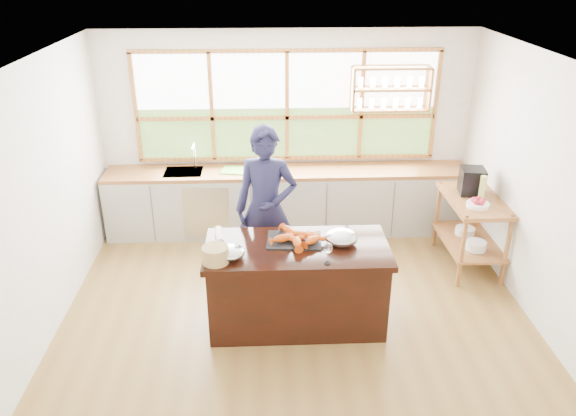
{
  "coord_description": "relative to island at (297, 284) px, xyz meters",
  "views": [
    {
      "loc": [
        -0.3,
        -5.12,
        3.61
      ],
      "look_at": [
        -0.08,
        0.15,
        1.17
      ],
      "focal_mm": 35.0,
      "sensor_mm": 36.0,
      "label": 1
    }
  ],
  "objects": [
    {
      "name": "ground_plane",
      "position": [
        0.0,
        0.2,
        -0.45
      ],
      "size": [
        5.0,
        5.0,
        0.0
      ],
      "primitive_type": "plane",
      "color": "olive"
    },
    {
      "name": "room_shell",
      "position": [
        0.02,
        0.71,
        1.3
      ],
      "size": [
        5.02,
        4.52,
        2.71
      ],
      "color": "white",
      "rests_on": "ground_plane"
    },
    {
      "name": "back_counter",
      "position": [
        -0.02,
        2.14,
        0.0
      ],
      "size": [
        4.9,
        0.63,
        0.9
      ],
      "color": "#A7A69D",
      "rests_on": "ground_plane"
    },
    {
      "name": "right_shelf_unit",
      "position": [
        2.19,
        1.09,
        0.15
      ],
      "size": [
        0.62,
        1.1,
        0.9
      ],
      "color": "#9A6232",
      "rests_on": "ground_plane"
    },
    {
      "name": "island",
      "position": [
        0.0,
        0.0,
        0.0
      ],
      "size": [
        1.85,
        0.9,
        0.9
      ],
      "color": "black",
      "rests_on": "ground_plane"
    },
    {
      "name": "cook",
      "position": [
        -0.3,
        0.79,
        0.5
      ],
      "size": [
        0.76,
        0.56,
        1.91
      ],
      "primitive_type": "imported",
      "rotation": [
        0.0,
        0.0,
        -0.15
      ],
      "color": "#191938",
      "rests_on": "ground_plane"
    },
    {
      "name": "potted_plant",
      "position": [
        -0.29,
        2.2,
        0.57
      ],
      "size": [
        0.14,
        0.11,
        0.24
      ],
      "primitive_type": "imported",
      "rotation": [
        0.0,
        0.0,
        -0.23
      ],
      "color": "slate",
      "rests_on": "back_counter"
    },
    {
      "name": "cutting_board",
      "position": [
        -0.68,
        2.14,
        0.45
      ],
      "size": [
        0.45,
        0.36,
        0.01
      ],
      "primitive_type": "cube",
      "rotation": [
        0.0,
        0.0,
        -0.17
      ],
      "color": "#5CB53A",
      "rests_on": "back_counter"
    },
    {
      "name": "espresso_machine",
      "position": [
        2.19,
        1.26,
        0.6
      ],
      "size": [
        0.32,
        0.33,
        0.32
      ],
      "primitive_type": "cube",
      "rotation": [
        0.0,
        0.0,
        -0.15
      ],
      "color": "black",
      "rests_on": "right_shelf_unit"
    },
    {
      "name": "wine_bottle",
      "position": [
        2.24,
        1.04,
        0.6
      ],
      "size": [
        0.08,
        0.08,
        0.31
      ],
      "primitive_type": "cylinder",
      "rotation": [
        0.0,
        0.0,
        0.07
      ],
      "color": "#B8C263",
      "rests_on": "right_shelf_unit"
    },
    {
      "name": "fruit_bowl",
      "position": [
        2.14,
        0.86,
        0.49
      ],
      "size": [
        0.26,
        0.26,
        0.11
      ],
      "color": "white",
      "rests_on": "right_shelf_unit"
    },
    {
      "name": "slate_board",
      "position": [
        -0.02,
        0.12,
        0.45
      ],
      "size": [
        0.58,
        0.44,
        0.02
      ],
      "primitive_type": "cube",
      "rotation": [
        0.0,
        0.0,
        -0.07
      ],
      "color": "black",
      "rests_on": "island"
    },
    {
      "name": "lobster_pile",
      "position": [
        -0.0,
        0.09,
        0.5
      ],
      "size": [
        0.52,
        0.48,
        0.08
      ],
      "color": "#C94204",
      "rests_on": "slate_board"
    },
    {
      "name": "mixing_bowl_left",
      "position": [
        -0.65,
        -0.2,
        0.51
      ],
      "size": [
        0.28,
        0.28,
        0.13
      ],
      "primitive_type": "ellipsoid",
      "color": "#B2B5B9",
      "rests_on": "island"
    },
    {
      "name": "mixing_bowl_right",
      "position": [
        0.45,
        0.04,
        0.52
      ],
      "size": [
        0.33,
        0.33,
        0.16
      ],
      "primitive_type": "ellipsoid",
      "color": "#B2B5B9",
      "rests_on": "island"
    },
    {
      "name": "wine_glass",
      "position": [
        0.27,
        -0.35,
        0.61
      ],
      "size": [
        0.08,
        0.08,
        0.22
      ],
      "color": "white",
      "rests_on": "island"
    },
    {
      "name": "wicker_basket",
      "position": [
        -0.79,
        -0.28,
        0.53
      ],
      "size": [
        0.26,
        0.26,
        0.16
      ],
      "primitive_type": "cylinder",
      "color": "#AA854B",
      "rests_on": "island"
    },
    {
      "name": "parchment_roll",
      "position": [
        -0.79,
        0.2,
        0.49
      ],
      "size": [
        0.12,
        0.31,
        0.08
      ],
      "primitive_type": "cylinder",
      "rotation": [
        1.57,
        0.0,
        0.15
      ],
      "color": "white",
      "rests_on": "island"
    }
  ]
}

